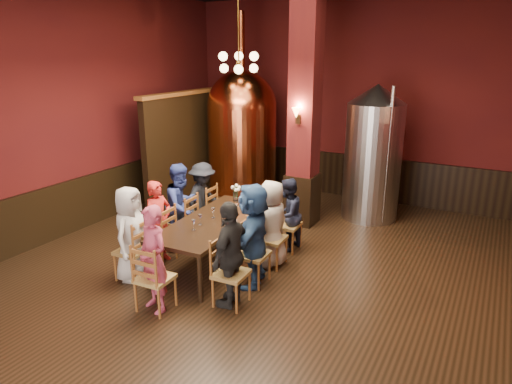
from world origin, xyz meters
The scene contains 35 objects.
room centered at (0.00, 0.00, 2.25)m, with size 10.00×10.02×4.50m.
wainscot_back centered at (0.00, 4.96, 0.50)m, with size 7.90×0.08×1.00m, color black.
wainscot_left centered at (-3.96, 0.00, 0.50)m, with size 0.08×9.90×1.00m, color black.
column centered at (-0.30, 2.80, 2.25)m, with size 0.58×0.58×4.50m, color #4D1210.
partition centered at (-3.20, 3.20, 1.20)m, with size 0.22×3.50×2.40m, color black.
pendant_cluster centered at (-1.80, 2.90, 3.10)m, with size 0.90×0.90×1.70m, color #A57226, non-canonical shape.
sconce_column centered at (-0.30, 2.50, 2.20)m, with size 0.20×0.20×0.36m, color black, non-canonical shape.
dining_table centered at (-0.80, 0.40, 0.69)m, with size 1.12×2.45×0.75m.
chair_0 centered at (-1.59, -0.64, 0.46)m, with size 0.46×0.46×0.92m, color brown, non-canonical shape.
person_0 centered at (-1.59, -0.64, 0.73)m, with size 0.71×0.46×1.46m, color #BDBDBD.
chair_1 centered at (-1.63, 0.03, 0.46)m, with size 0.46×0.46×0.92m, color brown, non-canonical shape.
person_1 centered at (-1.63, 0.03, 0.68)m, with size 0.50×0.33×1.37m, color red.
chair_2 centered at (-1.66, 0.69, 0.46)m, with size 0.46×0.46×0.92m, color brown, non-canonical shape.
person_2 centered at (-1.66, 0.69, 0.75)m, with size 0.73×0.36×1.51m, color navy.
chair_3 centered at (-1.69, 1.36, 0.46)m, with size 0.46×0.46×0.92m, color brown, non-canonical shape.
person_3 centered at (-1.69, 1.36, 0.69)m, with size 0.89×0.51×1.37m, color black.
chair_4 centered at (0.10, -0.56, 0.46)m, with size 0.46×0.46×0.92m, color brown, non-canonical shape.
person_4 centered at (0.10, -0.56, 0.74)m, with size 0.87×0.36×1.48m, color black.
chair_5 centered at (0.07, 0.11, 0.46)m, with size 0.46×0.46×0.92m, color brown, non-canonical shape.
person_5 centered at (0.07, 0.11, 0.77)m, with size 1.44×0.46×1.55m, color #2B4E83.
chair_6 centered at (0.04, 0.77, 0.46)m, with size 0.46×0.46×0.92m, color brown, non-canonical shape.
person_6 centered at (0.04, 0.77, 0.71)m, with size 0.69×0.45×1.41m, color #B8B0A2.
chair_7 centered at (0.00, 1.44, 0.46)m, with size 0.46×0.46×0.92m, color brown, non-canonical shape.
person_7 centered at (0.00, 1.44, 0.64)m, with size 0.62×0.31×1.28m, color #181C30.
chair_8 centered at (-0.72, -1.15, 0.46)m, with size 0.46×0.46×0.92m, color brown, non-canonical shape.
person_8 centered at (-0.72, -1.15, 0.73)m, with size 0.53×0.35×1.46m, color #A43650.
copper_kettle centered at (-2.18, 3.66, 1.51)m, with size 1.88×1.88×4.13m.
steel_vessel centered at (0.82, 3.74, 1.36)m, with size 1.33×1.33×2.72m.
rose_vase centered at (-1.00, 1.39, 0.95)m, with size 0.18×0.18×0.31m.
wine_glass_0 centered at (-0.68, 0.53, 0.83)m, with size 0.07×0.07×0.17m, color white, non-canonical shape.
wine_glass_1 centered at (-0.82, -0.12, 0.83)m, with size 0.07×0.07×0.17m, color white, non-canonical shape.
wine_glass_2 centered at (-0.86, 0.46, 0.83)m, with size 0.07×0.07×0.17m, color white, non-canonical shape.
wine_glass_3 centered at (-0.86, 0.11, 0.83)m, with size 0.07×0.07×0.17m, color white, non-canonical shape.
wine_glass_4 centered at (-0.63, 0.81, 0.83)m, with size 0.07×0.07×0.17m, color white, non-canonical shape.
wine_glass_5 centered at (-0.79, 0.77, 0.83)m, with size 0.07×0.07×0.17m, color white, non-canonical shape.
Camera 1 is at (3.05, -5.25, 3.33)m, focal length 32.00 mm.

